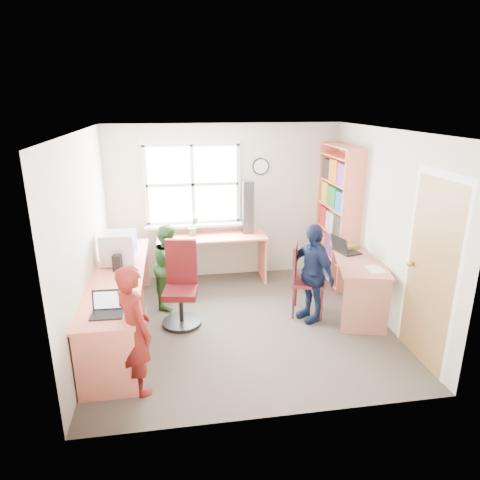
{
  "coord_description": "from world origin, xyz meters",
  "views": [
    {
      "loc": [
        -0.8,
        -4.78,
        2.72
      ],
      "look_at": [
        0.0,
        0.25,
        1.05
      ],
      "focal_mm": 32.0,
      "sensor_mm": 36.0,
      "label": 1
    }
  ],
  "objects": [
    {
      "name": "room",
      "position": [
        0.01,
        0.1,
        1.22
      ],
      "size": [
        3.64,
        3.44,
        2.44
      ],
      "color": "#403932",
      "rests_on": "ground"
    },
    {
      "name": "l_desk",
      "position": [
        -1.31,
        -0.28,
        0.46
      ],
      "size": [
        2.38,
        2.95,
        0.75
      ],
      "color": "#FF8166",
      "rests_on": "ground"
    },
    {
      "name": "right_desk",
      "position": [
        1.56,
        0.13,
        0.54
      ],
      "size": [
        0.9,
        1.4,
        0.74
      ],
      "rotation": [
        0.0,
        0.0,
        -0.25
      ],
      "color": "#B5705A",
      "rests_on": "ground"
    },
    {
      "name": "bookshelf",
      "position": [
        1.65,
        1.19,
        1.0
      ],
      "size": [
        0.3,
        1.02,
        2.1
      ],
      "color": "#FF8166",
      "rests_on": "ground"
    },
    {
      "name": "swivel_chair",
      "position": [
        -0.76,
        0.19,
        0.46
      ],
      "size": [
        0.57,
        0.57,
        1.07
      ],
      "rotation": [
        0.0,
        0.0,
        -0.16
      ],
      "color": "black",
      "rests_on": "ground"
    },
    {
      "name": "wooden_chair",
      "position": [
        0.83,
        0.18,
        0.53
      ],
      "size": [
        0.54,
        0.54,
        0.97
      ],
      "rotation": [
        0.0,
        0.0,
        -0.37
      ],
      "color": "maroon",
      "rests_on": "ground"
    },
    {
      "name": "crt_monitor",
      "position": [
        -1.51,
        0.46,
        0.96
      ],
      "size": [
        0.44,
        0.39,
        0.4
      ],
      "rotation": [
        0.0,
        0.0,
        -0.07
      ],
      "color": "silver",
      "rests_on": "l_desk"
    },
    {
      "name": "laptop_left",
      "position": [
        -1.49,
        -0.89,
        0.8
      ],
      "size": [
        0.31,
        0.26,
        0.21
      ],
      "rotation": [
        0.0,
        0.0,
        -0.03
      ],
      "color": "black",
      "rests_on": "l_desk"
    },
    {
      "name": "laptop_right",
      "position": [
        1.46,
        0.42,
        0.8
      ],
      "size": [
        0.36,
        0.41,
        0.24
      ],
      "rotation": [
        0.0,
        0.0,
        1.81
      ],
      "color": "black",
      "rests_on": "right_desk"
    },
    {
      "name": "speaker_a",
      "position": [
        -1.51,
        0.21,
        0.85
      ],
      "size": [
        0.11,
        0.11,
        0.2
      ],
      "rotation": [
        0.0,
        0.0,
        -0.14
      ],
      "color": "black",
      "rests_on": "l_desk"
    },
    {
      "name": "speaker_b",
      "position": [
        -1.45,
        0.8,
        0.84
      ],
      "size": [
        0.09,
        0.09,
        0.17
      ],
      "rotation": [
        0.0,
        0.0,
        -0.0
      ],
      "color": "black",
      "rests_on": "l_desk"
    },
    {
      "name": "cd_tower",
      "position": [
        0.32,
        1.5,
        1.16
      ],
      "size": [
        0.16,
        0.14,
        0.81
      ],
      "rotation": [
        0.0,
        0.0,
        0.0
      ],
      "color": "black",
      "rests_on": "l_desk"
    },
    {
      "name": "game_box",
      "position": [
        1.55,
        0.6,
        0.77
      ],
      "size": [
        0.35,
        0.35,
        0.06
      ],
      "rotation": [
        0.0,
        0.0,
        0.22
      ],
      "color": "red",
      "rests_on": "right_desk"
    },
    {
      "name": "paper_a",
      "position": [
        -1.5,
        -0.51,
        0.75
      ],
      "size": [
        0.24,
        0.33,
        0.0
      ],
      "rotation": [
        0.0,
        0.0,
        0.05
      ],
      "color": "silver",
      "rests_on": "l_desk"
    },
    {
      "name": "paper_b",
      "position": [
        1.61,
        -0.24,
        0.74
      ],
      "size": [
        0.21,
        0.29,
        0.0
      ],
      "rotation": [
        0.0,
        0.0,
        -0.06
      ],
      "color": "silver",
      "rests_on": "right_desk"
    },
    {
      "name": "potted_plant",
      "position": [
        -0.52,
        1.48,
        0.9
      ],
      "size": [
        0.18,
        0.15,
        0.29
      ],
      "primitive_type": "imported",
      "rotation": [
        0.0,
        0.0,
        0.15
      ],
      "color": "#327F37",
      "rests_on": "l_desk"
    },
    {
      "name": "person_red",
      "position": [
        -1.23,
        -1.1,
        0.65
      ],
      "size": [
        0.52,
        0.57,
        1.31
      ],
      "primitive_type": "imported",
      "rotation": [
        0.0,
        0.0,
        2.14
      ],
      "color": "maroon",
      "rests_on": "ground"
    },
    {
      "name": "person_green",
      "position": [
        -0.9,
        0.73,
        0.57
      ],
      "size": [
        0.52,
        0.62,
        1.15
      ],
      "primitive_type": "imported",
      "rotation": [
        0.0,
        0.0,
        1.4
      ],
      "color": "#2D692A",
      "rests_on": "ground"
    },
    {
      "name": "person_navy",
      "position": [
        0.89,
        0.02,
        0.64
      ],
      "size": [
        0.57,
        0.82,
        1.28
      ],
      "primitive_type": "imported",
      "rotation": [
        0.0,
        0.0,
        -1.19
      ],
      "color": "#141E41",
      "rests_on": "ground"
    }
  ]
}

